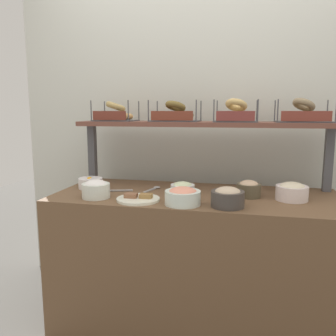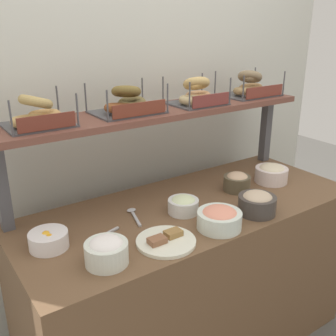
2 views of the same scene
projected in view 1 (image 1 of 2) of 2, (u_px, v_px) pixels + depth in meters
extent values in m
plane|color=#595651|center=(194.00, 323.00, 2.24)|extent=(8.00, 8.00, 0.00)
cube|color=silver|center=(207.00, 131.00, 2.57)|extent=(2.90, 0.06, 2.40)
cube|color=brown|center=(195.00, 261.00, 2.17)|extent=(1.70, 0.70, 0.85)
cube|color=#4C4C51|center=(93.00, 153.00, 2.50)|extent=(0.05, 0.05, 0.40)
cube|color=#4C4C51|center=(328.00, 160.00, 2.15)|extent=(0.05, 0.05, 0.40)
cube|color=brown|center=(202.00, 124.00, 2.29)|extent=(1.66, 0.32, 0.03)
cylinder|color=silver|center=(96.00, 191.00, 2.01)|extent=(0.16, 0.16, 0.08)
ellipsoid|color=white|center=(96.00, 185.00, 2.01)|extent=(0.13, 0.13, 0.06)
cylinder|color=silver|center=(292.00, 193.00, 1.96)|extent=(0.18, 0.18, 0.08)
ellipsoid|color=beige|center=(292.00, 187.00, 1.96)|extent=(0.14, 0.14, 0.06)
cylinder|color=silver|center=(183.00, 190.00, 2.08)|extent=(0.14, 0.14, 0.06)
ellipsoid|color=beige|center=(183.00, 185.00, 2.07)|extent=(0.11, 0.11, 0.05)
cylinder|color=white|center=(91.00, 183.00, 2.26)|extent=(0.15, 0.15, 0.07)
sphere|color=#F9A820|center=(89.00, 180.00, 2.24)|extent=(0.03, 0.03, 0.03)
sphere|color=#F7A635|center=(89.00, 180.00, 2.24)|extent=(0.03, 0.03, 0.03)
sphere|color=#F9AC29|center=(90.00, 179.00, 2.26)|extent=(0.04, 0.04, 0.04)
cylinder|color=#413A36|center=(228.00, 199.00, 1.82)|extent=(0.18, 0.18, 0.08)
ellipsoid|color=#CAB092|center=(228.00, 192.00, 1.82)|extent=(0.14, 0.14, 0.06)
cylinder|color=white|center=(183.00, 198.00, 1.87)|extent=(0.19, 0.19, 0.08)
ellipsoid|color=#F5967A|center=(183.00, 192.00, 1.86)|extent=(0.15, 0.15, 0.05)
cylinder|color=brown|center=(249.00, 190.00, 2.04)|extent=(0.14, 0.14, 0.08)
ellipsoid|color=tan|center=(249.00, 185.00, 2.03)|extent=(0.11, 0.11, 0.05)
cylinder|color=white|center=(138.00, 199.00, 1.95)|extent=(0.24, 0.24, 0.01)
cube|color=brown|center=(131.00, 196.00, 1.96)|extent=(0.07, 0.05, 0.02)
cube|color=olive|center=(146.00, 196.00, 1.95)|extent=(0.07, 0.05, 0.02)
cube|color=#B7B7BC|center=(122.00, 190.00, 2.18)|extent=(0.14, 0.05, 0.01)
ellipsoid|color=#B7B7BC|center=(107.00, 190.00, 2.17)|extent=(0.04, 0.03, 0.01)
cube|color=#B7B7BC|center=(150.00, 190.00, 2.18)|extent=(0.05, 0.14, 0.01)
ellipsoid|color=#B7B7BC|center=(157.00, 187.00, 2.26)|extent=(0.04, 0.03, 0.01)
cube|color=#4C4C51|center=(116.00, 121.00, 2.43)|extent=(0.27, 0.24, 0.01)
cylinder|color=#4C4C51|center=(91.00, 111.00, 2.34)|extent=(0.01, 0.01, 0.14)
cylinder|color=#4C4C51|center=(128.00, 111.00, 2.28)|extent=(0.01, 0.01, 0.14)
cylinder|color=#4C4C51|center=(105.00, 111.00, 2.56)|extent=(0.01, 0.01, 0.14)
cylinder|color=#4C4C51|center=(139.00, 111.00, 2.50)|extent=(0.01, 0.01, 0.14)
cube|color=brown|center=(109.00, 116.00, 2.31)|extent=(0.23, 0.01, 0.06)
torus|color=tan|center=(108.00, 116.00, 2.40)|extent=(0.14, 0.14, 0.05)
torus|color=tan|center=(123.00, 116.00, 2.45)|extent=(0.17, 0.17, 0.05)
torus|color=tan|center=(116.00, 106.00, 2.41)|extent=(0.18, 0.18, 0.08)
cube|color=#4C4C51|center=(175.00, 121.00, 2.34)|extent=(0.32, 0.24, 0.01)
cylinder|color=#4C4C51|center=(148.00, 111.00, 2.25)|extent=(0.01, 0.01, 0.14)
cylinder|color=#4C4C51|center=(196.00, 111.00, 2.18)|extent=(0.01, 0.01, 0.14)
cylinder|color=#4C4C51|center=(157.00, 111.00, 2.47)|extent=(0.01, 0.01, 0.14)
cylinder|color=#4C4C51|center=(201.00, 111.00, 2.40)|extent=(0.01, 0.01, 0.14)
cube|color=brown|center=(172.00, 116.00, 2.22)|extent=(0.27, 0.01, 0.06)
torus|color=brown|center=(166.00, 116.00, 2.32)|extent=(0.20, 0.20, 0.06)
torus|color=olive|center=(184.00, 116.00, 2.36)|extent=(0.20, 0.20, 0.06)
torus|color=brown|center=(176.00, 106.00, 2.32)|extent=(0.20, 0.20, 0.08)
cube|color=#4C4C51|center=(236.00, 121.00, 2.23)|extent=(0.27, 0.24, 0.01)
cylinder|color=#4C4C51|center=(214.00, 111.00, 2.14)|extent=(0.01, 0.01, 0.14)
cylinder|color=#4C4C51|center=(258.00, 111.00, 2.08)|extent=(0.01, 0.01, 0.14)
cylinder|color=#4C4C51|center=(217.00, 111.00, 2.36)|extent=(0.01, 0.01, 0.14)
cylinder|color=#4C4C51|center=(257.00, 111.00, 2.30)|extent=(0.01, 0.01, 0.14)
cube|color=brown|center=(235.00, 116.00, 2.11)|extent=(0.23, 0.01, 0.06)
torus|color=tan|center=(228.00, 117.00, 2.20)|extent=(0.19, 0.19, 0.05)
torus|color=tan|center=(243.00, 117.00, 2.25)|extent=(0.15, 0.15, 0.05)
torus|color=#D9B36B|center=(236.00, 105.00, 2.21)|extent=(0.18, 0.19, 0.10)
cube|color=#4C4C51|center=(303.00, 122.00, 2.16)|extent=(0.33, 0.24, 0.01)
cylinder|color=#4C4C51|center=(278.00, 111.00, 2.07)|extent=(0.01, 0.01, 0.14)
cylinder|color=#4C4C51|center=(336.00, 111.00, 2.00)|extent=(0.01, 0.01, 0.14)
cylinder|color=#4C4C51|center=(275.00, 111.00, 2.29)|extent=(0.01, 0.01, 0.14)
cylinder|color=#4C4C51|center=(327.00, 111.00, 2.22)|extent=(0.01, 0.01, 0.14)
cube|color=brown|center=(306.00, 116.00, 2.04)|extent=(0.28, 0.01, 0.06)
torus|color=#997A4D|center=(294.00, 117.00, 2.14)|extent=(0.20, 0.20, 0.05)
torus|color=#A57849|center=(311.00, 117.00, 2.18)|extent=(0.19, 0.18, 0.05)
torus|color=#907A5A|center=(304.00, 105.00, 2.14)|extent=(0.20, 0.20, 0.10)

